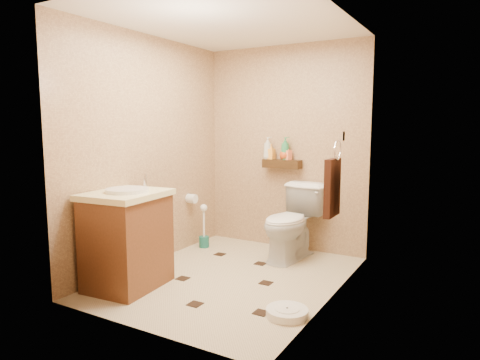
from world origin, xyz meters
The scene contains 19 objects.
ground centered at (0.00, 0.00, 0.00)m, with size 2.50×2.50×0.00m, color beige.
wall_back centered at (0.00, 1.25, 1.20)m, with size 2.00×0.04×2.40m, color tan.
wall_front centered at (0.00, -1.25, 1.20)m, with size 2.00×0.04×2.40m, color tan.
wall_left centered at (-1.00, 0.00, 1.20)m, with size 0.04×2.50×2.40m, color tan.
wall_right centered at (1.00, 0.00, 1.20)m, with size 0.04×2.50×2.40m, color tan.
ceiling centered at (0.00, 0.00, 2.40)m, with size 2.00×2.50×0.02m, color silver.
wall_shelf centered at (0.00, 1.17, 1.02)m, with size 0.46×0.14×0.10m, color #37200F.
floor_accents centered at (0.04, -0.07, 0.00)m, with size 1.22×1.37×0.01m.
toilet centered at (0.27, 0.83, 0.41)m, with size 0.46×0.81×0.82m, color white.
vanity centered at (-0.70, -0.67, 0.45)m, with size 0.66×0.77×1.02m.
bathroom_scale centered at (0.82, -0.52, 0.03)m, with size 0.35×0.35×0.07m.
toilet_brush centered at (-0.82, 0.72, 0.19)m, with size 0.12×0.12×0.53m.
towel_ring centered at (0.91, 0.25, 0.95)m, with size 0.12×0.30×0.76m.
toilet_paper centered at (-0.94, 0.65, 0.60)m, with size 0.12×0.11×0.12m.
bottle_a centered at (-0.19, 1.17, 1.20)m, with size 0.10×0.10×0.27m, color beige.
bottle_b centered at (-0.15, 1.17, 1.16)m, with size 0.08×0.08×0.18m, color #FFA735.
bottle_c centered at (0.03, 1.17, 1.15)m, with size 0.12×0.12×0.16m, color #BD4416.
bottle_d centered at (0.04, 1.17, 1.20)m, with size 0.10×0.10×0.27m, color #2B824D.
bottle_e centered at (0.07, 1.17, 1.15)m, with size 0.07×0.08×0.17m, color #FF8054.
Camera 1 is at (2.08, -3.43, 1.48)m, focal length 32.00 mm.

